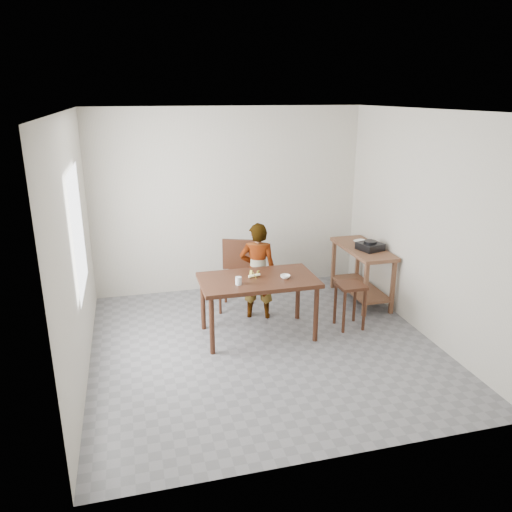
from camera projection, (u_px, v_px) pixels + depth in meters
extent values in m
cube|color=slate|center=(264.00, 347.00, 5.96)|extent=(4.00, 4.00, 0.04)
cube|color=white|center=(266.00, 108.00, 5.10)|extent=(4.00, 4.00, 0.04)
cube|color=beige|center=(229.00, 201.00, 7.39)|extent=(4.00, 0.04, 2.70)
cube|color=beige|center=(339.00, 310.00, 3.67)|extent=(4.00, 0.04, 2.70)
cube|color=beige|center=(73.00, 251.00, 5.05)|extent=(0.04, 4.00, 2.70)
cube|color=beige|center=(426.00, 225.00, 6.01)|extent=(0.04, 4.00, 2.70)
cube|color=white|center=(78.00, 231.00, 5.20)|extent=(0.02, 1.10, 1.30)
imported|color=silver|center=(258.00, 271.00, 6.53)|extent=(0.55, 0.44, 1.30)
cylinder|color=silver|center=(239.00, 281.00, 5.78)|extent=(0.08, 0.08, 0.09)
imported|color=white|center=(285.00, 277.00, 5.99)|extent=(0.13, 0.13, 0.04)
imported|color=white|center=(361.00, 242.00, 7.18)|extent=(0.24, 0.24, 0.05)
cube|color=black|center=(370.00, 246.00, 6.90)|extent=(0.37, 0.37, 0.10)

